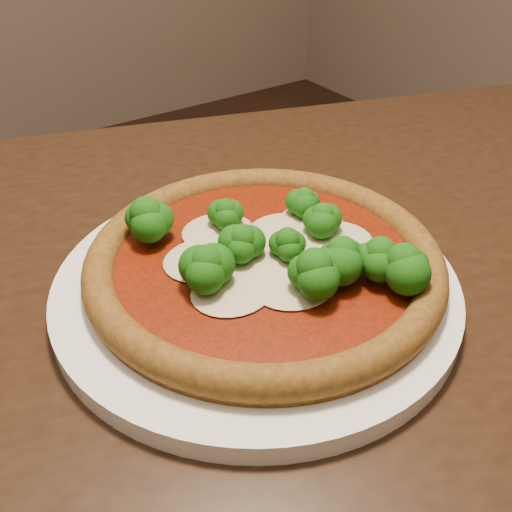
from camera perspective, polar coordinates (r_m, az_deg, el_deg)
dining_table at (r=0.61m, az=-0.13°, el=-8.14°), size 1.39×1.07×0.75m
plate at (r=0.50m, az=0.00°, el=-2.88°), size 0.35×0.35×0.02m
pizza at (r=0.49m, az=1.25°, el=-0.17°), size 0.31×0.31×0.06m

